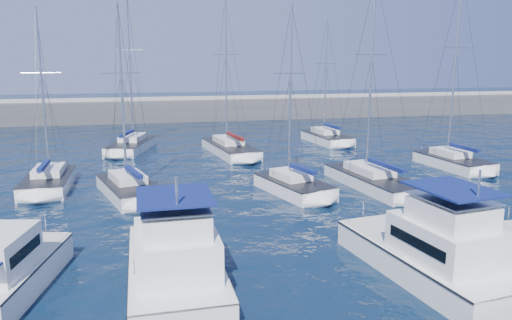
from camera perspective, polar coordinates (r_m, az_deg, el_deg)
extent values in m
plane|color=black|center=(26.06, 5.30, -9.55)|extent=(220.00, 220.00, 0.00)
cube|color=#424244|center=(75.97, -6.31, 5.40)|extent=(160.00, 6.00, 4.00)
cube|color=gray|center=(75.76, -6.34, 7.05)|extent=(160.00, 1.20, 0.50)
cube|color=silver|center=(23.38, -26.26, -12.32)|extent=(4.01, 7.44, 1.60)
cube|color=#262628|center=(23.10, -26.43, -10.62)|extent=(4.06, 7.45, 0.08)
cube|color=white|center=(21.81, -9.20, -12.94)|extent=(3.93, 8.91, 1.60)
cube|color=#262628|center=(21.51, -9.27, -11.13)|extent=(4.00, 8.92, 0.08)
cube|color=white|center=(20.19, -9.12, -10.08)|extent=(3.25, 4.17, 1.60)
cube|color=black|center=(20.16, -9.13, -9.87)|extent=(3.30, 3.35, 0.45)
cube|color=white|center=(19.57, -9.20, -6.90)|extent=(2.59, 2.93, 0.90)
cube|color=#0E1952|center=(19.27, -9.30, -4.08)|extent=(2.92, 3.34, 0.08)
cube|color=white|center=(23.72, 18.75, -11.34)|extent=(4.84, 9.64, 1.60)
cube|color=#262628|center=(23.45, 18.87, -9.65)|extent=(4.91, 9.65, 0.08)
cube|color=white|center=(22.36, 20.85, -8.53)|extent=(3.57, 4.67, 1.60)
cube|color=black|center=(22.34, 20.87, -8.33)|extent=(3.50, 3.84, 0.45)
cube|color=white|center=(21.83, 21.44, -5.60)|extent=(2.79, 3.32, 0.90)
cube|color=#0E1952|center=(21.57, 21.64, -3.06)|extent=(3.15, 3.78, 0.08)
cube|color=white|center=(39.26, -22.61, -2.60)|extent=(3.10, 7.16, 1.30)
cube|color=#262628|center=(39.12, -22.68, -1.70)|extent=(3.16, 7.16, 0.06)
cube|color=white|center=(39.48, -22.61, -1.10)|extent=(1.99, 3.14, 0.55)
cylinder|color=silver|center=(38.94, -23.24, 7.47)|extent=(0.18, 0.18, 11.38)
cylinder|color=silver|center=(37.91, -23.06, -0.80)|extent=(0.17, 3.56, 0.12)
cube|color=#0E1952|center=(37.78, -23.10, -0.61)|extent=(0.39, 3.21, 0.28)
cube|color=silver|center=(35.40, -14.20, -3.55)|extent=(5.04, 7.97, 1.30)
cube|color=#262628|center=(35.24, -14.26, -2.56)|extent=(5.10, 7.99, 0.06)
cube|color=silver|center=(35.60, -14.47, -1.90)|extent=(2.81, 3.67, 0.55)
cylinder|color=silver|center=(34.98, -15.10, 7.71)|extent=(0.18, 0.18, 11.49)
cylinder|color=silver|center=(33.99, -13.85, -1.56)|extent=(1.20, 3.58, 0.12)
cube|color=#0E1952|center=(33.86, -13.82, -1.35)|extent=(1.31, 3.29, 0.28)
cube|color=white|center=(35.12, 4.34, -3.33)|extent=(4.64, 7.03, 1.30)
cube|color=#262628|center=(34.96, 4.36, -2.34)|extent=(4.70, 7.04, 0.06)
cube|color=white|center=(35.22, 4.01, -1.69)|extent=(2.62, 3.25, 0.55)
cylinder|color=silver|center=(34.52, 3.94, 7.97)|extent=(0.18, 0.18, 11.42)
cylinder|color=silver|center=(33.97, 5.27, -1.26)|extent=(1.05, 3.13, 0.12)
cube|color=#0E1952|center=(33.86, 5.37, -1.05)|extent=(1.17, 2.89, 0.28)
cube|color=silver|center=(37.56, 13.23, -2.61)|extent=(4.42, 9.66, 1.30)
cube|color=#262628|center=(37.42, 13.28, -1.68)|extent=(4.48, 9.67, 0.06)
cube|color=silver|center=(37.82, 12.82, -1.01)|extent=(2.58, 4.32, 0.55)
cylinder|color=silver|center=(37.22, 13.02, 9.60)|extent=(0.18, 0.18, 13.51)
cylinder|color=silver|center=(36.10, 14.55, -0.82)|extent=(0.79, 4.62, 0.12)
cube|color=#0E1952|center=(35.99, 14.65, -0.62)|extent=(0.95, 4.20, 0.28)
cube|color=white|center=(46.16, 21.59, -0.45)|extent=(3.93, 7.52, 1.30)
cube|color=#262628|center=(46.04, 21.65, 0.31)|extent=(3.99, 7.53, 0.06)
cube|color=white|center=(46.31, 21.32, 0.81)|extent=(2.35, 3.37, 0.55)
cylinder|color=silver|center=(45.78, 21.80, 10.02)|extent=(0.18, 0.18, 14.45)
cylinder|color=silver|center=(45.10, 22.62, 1.14)|extent=(0.60, 3.57, 0.12)
cube|color=#0E1952|center=(45.00, 22.72, 1.30)|extent=(0.78, 3.25, 0.28)
cube|color=white|center=(52.27, -14.04, 1.39)|extent=(5.13, 8.78, 1.30)
cube|color=#262628|center=(52.16, -14.07, 2.07)|extent=(5.18, 8.80, 0.06)
cube|color=white|center=(52.60, -13.92, 2.51)|extent=(2.86, 4.01, 0.55)
cylinder|color=silver|center=(52.25, -14.22, 10.52)|extent=(0.18, 0.18, 14.26)
cylinder|color=silver|center=(50.86, -14.54, 2.80)|extent=(1.23, 4.02, 0.12)
cube|color=#0E1952|center=(50.74, -14.59, 2.95)|extent=(1.34, 3.68, 0.28)
cube|color=silver|center=(49.13, -2.99, 1.08)|extent=(4.65, 9.95, 1.30)
cube|color=#262628|center=(49.02, -2.99, 1.80)|extent=(4.71, 9.96, 0.06)
cube|color=silver|center=(49.52, -3.22, 2.28)|extent=(2.68, 4.46, 0.55)
cylinder|color=silver|center=(49.19, -3.45, 10.38)|extent=(0.18, 0.18, 13.55)
cylinder|color=silver|center=(47.53, -2.46, 2.56)|extent=(0.91, 4.74, 0.12)
cube|color=#511210|center=(47.41, -2.42, 2.72)|extent=(1.06, 4.30, 0.28)
cube|color=white|center=(55.90, 8.10, 2.30)|extent=(3.97, 7.66, 1.30)
cube|color=#262628|center=(55.80, 8.12, 2.94)|extent=(4.03, 7.67, 0.06)
cube|color=white|center=(56.15, 7.91, 3.33)|extent=(2.37, 3.44, 0.55)
cylinder|color=silver|center=(55.82, 7.96, 9.66)|extent=(0.18, 0.18, 11.97)
cylinder|color=silver|center=(54.71, 8.68, 3.66)|extent=(0.62, 3.64, 0.12)
cube|color=#0E1952|center=(54.60, 8.73, 3.80)|extent=(0.79, 3.31, 0.28)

